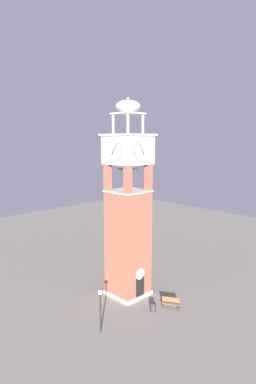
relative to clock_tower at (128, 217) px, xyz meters
name	(u,v)px	position (x,y,z in m)	size (l,w,h in m)	color
ground	(128,294)	(0.00, 0.00, -7.78)	(80.00, 80.00, 0.00)	gray
clock_tower	(128,217)	(0.00, 0.00, 0.00)	(3.85, 3.85, 18.87)	#9E4C38
park_bench	(171,303)	(0.85, -4.66, -7.30)	(1.19, 1.60, 0.95)	brown
lamp_post	(100,303)	(-6.06, -3.06, -5.32)	(0.36, 0.36, 3.51)	black
trash_bin	(153,307)	(-0.78, -3.96, -7.38)	(0.52, 0.52, 0.80)	#2D2D33
shrub_near_entry	(142,273)	(3.77, 1.64, -7.24)	(0.75, 0.75, 1.09)	#336638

